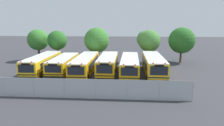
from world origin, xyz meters
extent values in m
plane|color=#38383D|center=(0.00, 0.00, 0.00)|extent=(160.00, 160.00, 0.00)
cube|color=yellow|center=(-8.05, 0.19, 1.37)|extent=(2.61, 10.41, 2.05)
cube|color=white|center=(-8.05, 0.19, 2.46)|extent=(2.56, 10.20, 0.12)
cube|color=black|center=(-7.95, -5.06, 0.53)|extent=(2.46, 0.21, 0.36)
cube|color=black|center=(-7.95, -5.01, 1.74)|extent=(1.97, 0.10, 0.98)
cube|color=black|center=(-6.84, 0.52, 1.70)|extent=(0.20, 8.08, 0.74)
cube|color=black|center=(-9.28, 0.47, 1.70)|extent=(0.20, 8.08, 0.74)
cube|color=black|center=(-8.05, 0.19, 0.96)|extent=(2.64, 10.52, 0.10)
sphere|color=red|center=(-7.29, -4.83, 2.56)|extent=(0.18, 0.18, 0.18)
sphere|color=red|center=(-8.61, -4.85, 2.56)|extent=(0.18, 0.18, 0.18)
cube|color=black|center=(-7.95, -5.02, 2.30)|extent=(1.08, 0.10, 0.24)
cylinder|color=black|center=(-6.92, -3.57, 0.50)|extent=(0.30, 1.01, 1.00)
cylinder|color=black|center=(-9.04, -3.61, 0.50)|extent=(0.30, 1.01, 1.00)
cylinder|color=black|center=(-7.06, 3.59, 0.50)|extent=(0.30, 1.01, 1.00)
cylinder|color=black|center=(-9.19, 3.55, 0.50)|extent=(0.30, 1.01, 1.00)
cube|color=yellow|center=(-4.84, 0.06, 1.30)|extent=(2.64, 9.13, 1.90)
cube|color=white|center=(-4.84, 0.06, 2.31)|extent=(2.59, 8.94, 0.12)
cube|color=black|center=(-4.78, -4.56, 0.53)|extent=(2.57, 0.19, 0.36)
cube|color=black|center=(-4.78, -4.51, 1.64)|extent=(2.07, 0.09, 0.91)
cube|color=black|center=(-3.57, 0.37, 1.61)|extent=(0.14, 7.09, 0.69)
cube|color=black|center=(-6.13, 0.34, 1.61)|extent=(0.14, 7.09, 0.69)
cube|color=black|center=(-4.84, 0.06, 0.92)|extent=(2.67, 9.22, 0.10)
sphere|color=red|center=(-4.09, -4.33, 2.41)|extent=(0.18, 0.18, 0.18)
sphere|color=red|center=(-5.48, -4.35, 2.41)|extent=(0.18, 0.18, 0.18)
cube|color=black|center=(-4.78, -4.52, 2.15)|extent=(1.14, 0.10, 0.24)
cylinder|color=black|center=(-3.68, -3.08, 0.50)|extent=(0.29, 1.00, 1.00)
cylinder|color=black|center=(-5.92, -3.11, 0.50)|extent=(0.29, 1.00, 1.00)
cylinder|color=black|center=(-3.76, 2.82, 0.50)|extent=(0.29, 1.00, 1.00)
cylinder|color=black|center=(-6.00, 2.79, 0.50)|extent=(0.29, 1.00, 1.00)
cube|color=#EAA80C|center=(-1.60, -0.13, 1.37)|extent=(2.49, 11.10, 2.04)
cube|color=white|center=(-1.60, -0.13, 2.45)|extent=(2.44, 10.88, 0.12)
cube|color=black|center=(-1.57, -5.74, 0.53)|extent=(2.48, 0.17, 0.36)
cube|color=black|center=(-1.57, -5.69, 1.74)|extent=(1.99, 0.07, 0.98)
cube|color=black|center=(-0.37, 0.18, 1.70)|extent=(0.08, 8.65, 0.74)
cube|color=black|center=(-2.84, 0.16, 1.70)|extent=(0.08, 8.65, 0.74)
cube|color=black|center=(-1.60, -0.13, 0.96)|extent=(2.51, 11.21, 0.10)
sphere|color=red|center=(-0.91, -5.52, 2.55)|extent=(0.18, 0.18, 0.18)
sphere|color=red|center=(-2.24, -5.53, 2.55)|extent=(0.18, 0.18, 0.18)
cube|color=black|center=(-1.57, -5.70, 2.29)|extent=(1.09, 0.09, 0.24)
cylinder|color=black|center=(-0.51, -4.27, 0.50)|extent=(0.29, 1.00, 1.00)
cylinder|color=black|center=(-2.66, -4.28, 0.50)|extent=(0.29, 1.00, 1.00)
cylinder|color=black|center=(-0.55, 3.62, 0.50)|extent=(0.29, 1.00, 1.00)
cylinder|color=black|center=(-2.70, 3.61, 0.50)|extent=(0.29, 1.00, 1.00)
cube|color=#EAA80C|center=(1.70, -0.14, 1.43)|extent=(2.39, 9.50, 2.17)
cube|color=white|center=(1.70, -0.14, 2.58)|extent=(2.35, 9.31, 0.12)
cube|color=black|center=(1.69, -4.96, 0.53)|extent=(2.43, 0.16, 0.36)
cube|color=black|center=(1.69, -4.91, 1.82)|extent=(1.95, 0.06, 1.04)
cube|color=black|center=(2.91, 0.16, 1.78)|extent=(0.05, 7.41, 0.78)
cube|color=black|center=(0.48, 0.16, 1.78)|extent=(0.05, 7.41, 0.78)
cube|color=black|center=(1.70, -0.14, 1.00)|extent=(2.42, 9.60, 0.10)
sphere|color=red|center=(2.35, -4.74, 2.68)|extent=(0.18, 0.18, 0.18)
sphere|color=red|center=(1.04, -4.74, 2.68)|extent=(0.18, 0.18, 0.18)
cube|color=black|center=(1.69, -4.92, 2.42)|extent=(1.07, 0.08, 0.24)
cylinder|color=black|center=(2.74, -3.49, 0.50)|extent=(0.28, 1.00, 1.00)
cylinder|color=black|center=(0.64, -3.49, 0.50)|extent=(0.28, 1.00, 1.00)
cylinder|color=black|center=(2.75, 2.81, 0.50)|extent=(0.28, 1.00, 1.00)
cylinder|color=black|center=(0.65, 2.81, 0.50)|extent=(0.28, 1.00, 1.00)
cube|color=#EAA80C|center=(4.80, -0.21, 1.36)|extent=(2.67, 10.79, 2.02)
cube|color=white|center=(4.80, -0.21, 2.43)|extent=(2.61, 10.57, 0.12)
cube|color=black|center=(4.66, -5.65, 0.53)|extent=(2.44, 0.22, 0.36)
cube|color=black|center=(4.66, -5.60, 1.72)|extent=(1.96, 0.11, 0.97)
cube|color=black|center=(6.02, 0.06, 1.68)|extent=(0.26, 8.37, 0.73)
cube|color=black|center=(3.59, 0.12, 1.68)|extent=(0.26, 8.37, 0.73)
cube|color=black|center=(4.80, -0.21, 0.96)|extent=(2.69, 10.89, 0.10)
sphere|color=red|center=(5.32, -5.44, 2.53)|extent=(0.18, 0.18, 0.18)
sphere|color=red|center=(4.01, -5.41, 2.53)|extent=(0.18, 0.18, 0.18)
cube|color=black|center=(4.66, -5.61, 2.27)|extent=(1.08, 0.11, 0.24)
cylinder|color=black|center=(5.75, -4.20, 0.50)|extent=(0.31, 1.01, 1.00)
cylinder|color=black|center=(3.64, -4.15, 0.50)|extent=(0.31, 1.01, 1.00)
cylinder|color=black|center=(5.95, 3.32, 0.50)|extent=(0.31, 1.01, 1.00)
cylinder|color=black|center=(3.84, 3.38, 0.50)|extent=(0.31, 1.01, 1.00)
cube|color=yellow|center=(8.14, 0.12, 1.43)|extent=(2.59, 10.81, 2.17)
cube|color=white|center=(8.14, 0.12, 2.58)|extent=(2.54, 10.59, 0.12)
cube|color=black|center=(8.08, -5.34, 0.53)|extent=(2.52, 0.19, 0.36)
cube|color=black|center=(8.08, -5.29, 1.82)|extent=(2.03, 0.08, 1.04)
cube|color=black|center=(9.40, 0.40, 1.78)|extent=(0.14, 8.41, 0.78)
cube|color=black|center=(6.89, 0.43, 1.78)|extent=(0.14, 8.41, 0.78)
cube|color=black|center=(8.14, 0.12, 1.00)|extent=(2.62, 10.92, 0.10)
sphere|color=red|center=(8.76, -5.13, 2.68)|extent=(0.18, 0.18, 0.18)
sphere|color=red|center=(7.40, -5.12, 2.68)|extent=(0.18, 0.18, 0.18)
cube|color=black|center=(8.08, -5.30, 2.42)|extent=(1.11, 0.09, 0.24)
cylinder|color=black|center=(9.19, -3.89, 0.50)|extent=(0.29, 1.00, 1.00)
cylinder|color=black|center=(7.00, -3.86, 0.50)|extent=(0.29, 1.00, 1.00)
cylinder|color=black|center=(9.28, 3.69, 0.50)|extent=(0.29, 1.00, 1.00)
cylinder|color=black|center=(7.09, 3.72, 0.50)|extent=(0.29, 1.00, 1.00)
cylinder|color=#4C3823|center=(-12.55, 9.15, 1.28)|extent=(0.40, 0.40, 2.57)
sphere|color=#387A2D|center=(-12.55, 9.15, 4.07)|extent=(4.00, 4.00, 4.00)
sphere|color=#387A2D|center=(-11.83, 8.89, 4.31)|extent=(2.52, 2.52, 2.52)
cylinder|color=#4C3823|center=(-8.38, 7.86, 1.39)|extent=(0.38, 0.38, 2.78)
sphere|color=#286623|center=(-8.38, 7.86, 4.11)|extent=(3.54, 3.54, 3.54)
sphere|color=#286623|center=(-8.99, 7.86, 3.81)|extent=(1.96, 1.96, 1.96)
cylinder|color=#4C3823|center=(-1.06, 7.73, 1.25)|extent=(0.37, 0.37, 2.51)
sphere|color=#387A2D|center=(-1.06, 7.73, 4.20)|extent=(4.50, 4.50, 4.50)
sphere|color=#387A2D|center=(-1.42, 8.06, 4.55)|extent=(3.43, 3.43, 3.43)
cylinder|color=#4C3823|center=(8.41, 8.70, 1.27)|extent=(0.48, 0.48, 2.53)
sphere|color=#478438|center=(8.41, 8.70, 4.03)|extent=(3.98, 3.98, 3.98)
sphere|color=#478438|center=(7.64, 8.89, 4.34)|extent=(3.03, 3.03, 3.03)
cylinder|color=#4C3823|center=(14.31, 9.26, 1.17)|extent=(0.36, 0.36, 2.33)
sphere|color=#286623|center=(14.31, 9.26, 4.11)|extent=(4.73, 4.73, 4.73)
sphere|color=#286623|center=(14.75, 9.02, 4.29)|extent=(2.65, 2.65, 2.65)
cylinder|color=#9EA0A3|center=(-7.82, -9.83, 1.00)|extent=(0.07, 0.07, 2.00)
cylinder|color=#9EA0A3|center=(-4.76, -9.83, 1.00)|extent=(0.07, 0.07, 2.00)
cylinder|color=#9EA0A3|center=(-1.70, -9.83, 1.00)|extent=(0.07, 0.07, 2.00)
cylinder|color=#9EA0A3|center=(1.36, -9.83, 1.00)|extent=(0.07, 0.07, 2.00)
cylinder|color=#9EA0A3|center=(4.42, -9.83, 1.00)|extent=(0.07, 0.07, 2.00)
cylinder|color=#9EA0A3|center=(7.49, -9.83, 1.00)|extent=(0.07, 0.07, 2.00)
cylinder|color=#9EA0A3|center=(10.55, -9.83, 1.00)|extent=(0.07, 0.07, 2.00)
cube|color=#ADB2B7|center=(-0.17, -9.83, 1.00)|extent=(21.43, 0.02, 1.96)
cylinder|color=#9EA0A3|center=(-0.17, -9.83, 1.97)|extent=(21.43, 0.04, 0.04)
camera|label=1|loc=(4.28, -28.14, 7.28)|focal=32.22mm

